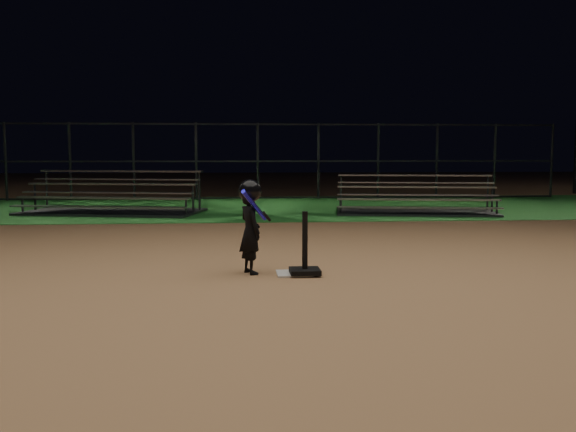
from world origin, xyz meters
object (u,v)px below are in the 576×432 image
(child_batter, at_px, (250,224))
(bleacher_left, at_px, (112,205))
(home_plate, at_px, (294,274))
(batting_tee, at_px, (305,262))
(bleacher_right, at_px, (416,206))

(child_batter, distance_m, bleacher_left, 8.99)
(home_plate, relative_size, batting_tee, 0.57)
(bleacher_left, xyz_separation_m, bleacher_right, (7.67, -0.65, -0.02))
(bleacher_right, bearing_deg, batting_tee, -104.89)
(child_batter, bearing_deg, home_plate, -124.17)
(home_plate, xyz_separation_m, bleacher_left, (-3.86, 8.46, 0.21))
(home_plate, distance_m, batting_tee, 0.21)
(home_plate, distance_m, bleacher_right, 8.69)
(home_plate, bearing_deg, bleacher_left, 114.53)
(home_plate, bearing_deg, child_batter, 169.44)
(bleacher_left, bearing_deg, home_plate, -52.96)
(batting_tee, height_order, bleacher_left, bleacher_left)
(home_plate, distance_m, bleacher_left, 9.30)
(batting_tee, bearing_deg, bleacher_right, 64.92)
(batting_tee, height_order, bleacher_right, bleacher_right)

